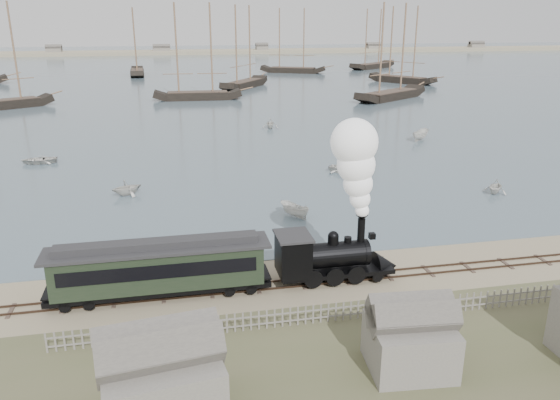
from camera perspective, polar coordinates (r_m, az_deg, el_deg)
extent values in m
plane|color=#9C8E6E|center=(38.53, 3.08, -7.23)|extent=(600.00, 600.00, 0.00)
cube|color=#475D66|center=(204.43, -9.34, 13.52)|extent=(600.00, 336.00, 0.06)
cube|color=#3C2B21|center=(36.33, 4.09, -8.75)|extent=(120.00, 0.08, 0.12)
cube|color=#3C2B21|center=(37.19, 3.67, -8.06)|extent=(120.00, 0.08, 0.12)
cube|color=#3F3028|center=(36.79, 3.87, -8.50)|extent=(120.00, 1.80, 0.06)
cube|color=tan|center=(284.19, -10.15, 14.79)|extent=(500.00, 20.00, 1.80)
cube|color=black|center=(36.79, 5.81, -7.26)|extent=(7.59, 2.23, 0.28)
cylinder|color=black|center=(36.20, 5.19, -5.74)|extent=(4.69, 1.67, 1.67)
cube|color=black|center=(35.52, 1.38, -5.76)|extent=(2.01, 2.46, 2.57)
cube|color=#29292B|center=(34.99, 1.40, -3.76)|extent=(2.23, 2.68, 0.13)
cylinder|color=black|center=(36.26, 8.47, -3.25)|extent=(0.49, 0.49, 1.79)
sphere|color=black|center=(35.75, 5.59, -3.80)|extent=(0.71, 0.71, 0.71)
cone|color=black|center=(37.99, 10.99, -6.85)|extent=(1.56, 2.23, 2.23)
cube|color=black|center=(36.66, 9.60, -3.72)|extent=(0.39, 0.39, 0.39)
cube|color=black|center=(35.38, -12.34, -8.86)|extent=(13.70, 2.25, 0.34)
cube|color=black|center=(34.78, -12.49, -6.85)|extent=(12.72, 2.45, 2.45)
cube|color=black|center=(33.55, -12.53, -7.37)|extent=(11.75, 0.06, 0.88)
cube|color=black|center=(35.82, -12.51, -5.66)|extent=(11.75, 0.06, 0.88)
cube|color=#29292B|center=(34.27, -12.64, -4.93)|extent=(13.70, 2.64, 0.18)
cube|color=#29292B|center=(34.16, -12.67, -4.48)|extent=(12.24, 1.17, 0.44)
imported|color=silver|center=(37.77, -9.41, -7.28)|extent=(3.48, 4.57, 0.89)
imported|color=silver|center=(55.91, -15.73, 1.29)|extent=(3.61, 3.81, 1.58)
imported|color=silver|center=(47.93, 1.49, -1.08)|extent=(3.28, 2.75, 1.22)
imported|color=silver|center=(62.24, 7.09, 3.24)|extent=(5.17, 5.34, 0.90)
imported|color=silver|center=(58.52, 21.60, 1.34)|extent=(3.56, 3.57, 1.43)
imported|color=silver|center=(81.16, 14.45, 6.59)|extent=(3.71, 3.98, 1.53)
imported|color=silver|center=(72.08, -23.87, 3.87)|extent=(3.25, 4.34, 0.86)
imported|color=silver|center=(87.58, -1.03, 8.03)|extent=(3.52, 3.20, 1.60)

